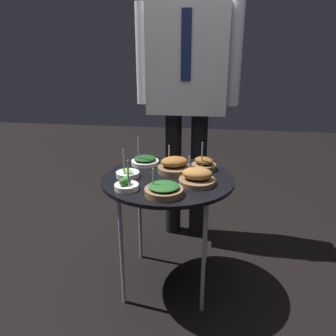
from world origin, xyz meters
TOP-DOWN VIEW (x-y plane):
  - ground_plane at (0.00, 0.00)m, footprint 8.00×8.00m
  - serving_cart at (0.00, 0.00)m, footprint 0.68×0.68m
  - bowl_roast_back_right at (0.15, -0.07)m, footprint 0.18×0.18m
  - bowl_asparagus_mid_right at (-0.21, -0.02)m, footprint 0.12×0.12m
  - bowl_roast_front_left at (0.02, 0.08)m, footprint 0.18×0.18m
  - bowl_spinach_back_left at (-0.16, 0.18)m, footprint 0.16×0.16m
  - bowl_spinach_near_rim at (0.01, -0.22)m, footprint 0.18×0.18m
  - bowl_roast_front_right at (0.18, 0.14)m, footprint 0.14×0.13m
  - bowl_broccoli_mid_left at (-0.17, -0.18)m, footprint 0.11×0.11m
  - waiter_figure at (0.04, 0.57)m, footprint 0.65×0.25m

SIDE VIEW (x-z plane):
  - ground_plane at x=0.00m, z-range 0.00..0.00m
  - serving_cart at x=0.00m, z-range 0.28..0.92m
  - bowl_asparagus_mid_right at x=-0.21m, z-range 0.58..0.74m
  - bowl_spinach_back_left at x=-0.16m, z-range 0.58..0.75m
  - bowl_broccoli_mid_left at x=-0.17m, z-range 0.59..0.74m
  - bowl_spinach_near_rim at x=0.01m, z-range 0.60..0.73m
  - bowl_roast_front_right at x=0.18m, z-range 0.59..0.75m
  - bowl_roast_back_right at x=0.15m, z-range 0.61..0.74m
  - bowl_roast_front_left at x=0.02m, z-range 0.61..0.75m
  - waiter_figure at x=0.04m, z-range 0.24..2.01m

